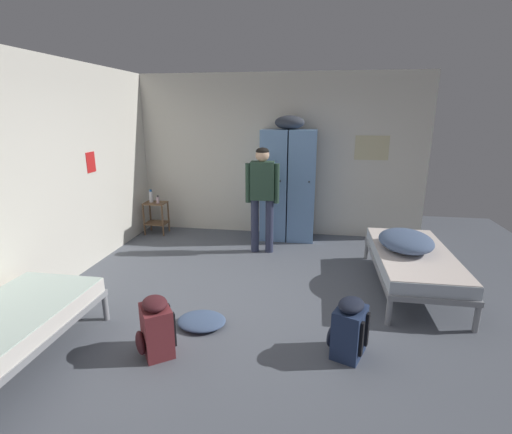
% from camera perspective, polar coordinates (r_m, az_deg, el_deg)
% --- Properties ---
extents(ground_plane, '(8.48, 8.48, 0.00)m').
position_cam_1_polar(ground_plane, '(4.46, -0.55, -12.76)').
color(ground_plane, '#565B66').
extents(room_backdrop, '(4.99, 5.36, 2.76)m').
position_cam_1_polar(room_backdrop, '(5.56, -11.39, 7.70)').
color(room_backdrop, silver).
rests_on(room_backdrop, ground_plane).
extents(locker_bank, '(0.90, 0.55, 2.07)m').
position_cam_1_polar(locker_bank, '(6.36, 4.91, 5.16)').
color(locker_bank, '#6B93C6').
rests_on(locker_bank, ground_plane).
extents(shelf_unit, '(0.38, 0.30, 0.57)m').
position_cam_1_polar(shelf_unit, '(6.97, -14.93, 0.34)').
color(shelf_unit, brown).
rests_on(shelf_unit, ground_plane).
extents(bed_right, '(0.90, 1.90, 0.49)m').
position_cam_1_polar(bed_right, '(5.01, 22.72, -5.97)').
color(bed_right, gray).
rests_on(bed_right, ground_plane).
extents(bedding_heap, '(0.64, 0.83, 0.21)m').
position_cam_1_polar(bedding_heap, '(4.98, 21.80, -3.34)').
color(bedding_heap, slate).
rests_on(bedding_heap, bed_right).
extents(person_traveler, '(0.51, 0.22, 1.62)m').
position_cam_1_polar(person_traveler, '(5.68, 0.96, 4.05)').
color(person_traveler, '#2D334C').
rests_on(person_traveler, ground_plane).
extents(water_bottle, '(0.07, 0.07, 0.23)m').
position_cam_1_polar(water_bottle, '(6.94, -15.65, 3.01)').
color(water_bottle, white).
rests_on(water_bottle, shelf_unit).
extents(lotion_bottle, '(0.05, 0.05, 0.14)m').
position_cam_1_polar(lotion_bottle, '(6.84, -14.69, 2.54)').
color(lotion_bottle, beige).
rests_on(lotion_bottle, shelf_unit).
extents(backpack_navy, '(0.40, 0.39, 0.55)m').
position_cam_1_polar(backpack_navy, '(3.59, 13.85, -16.15)').
color(backpack_navy, navy).
rests_on(backpack_navy, ground_plane).
extents(backpack_maroon, '(0.41, 0.41, 0.55)m').
position_cam_1_polar(backpack_maroon, '(3.62, -15.03, -15.93)').
color(backpack_maroon, maroon).
rests_on(backpack_maroon, ground_plane).
extents(clothes_pile_denim, '(0.50, 0.43, 0.09)m').
position_cam_1_polar(clothes_pile_denim, '(4.06, -8.26, -15.35)').
color(clothes_pile_denim, '#42567A').
rests_on(clothes_pile_denim, ground_plane).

